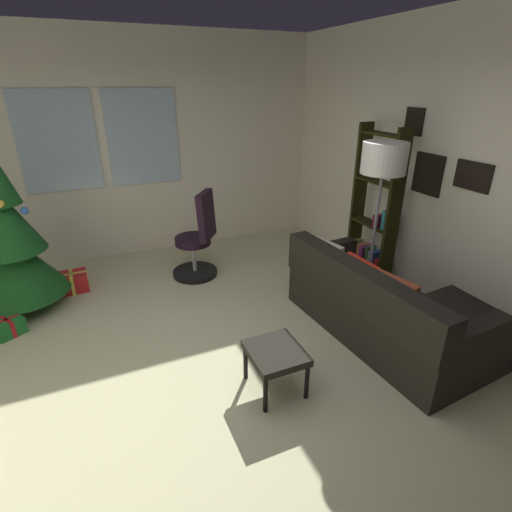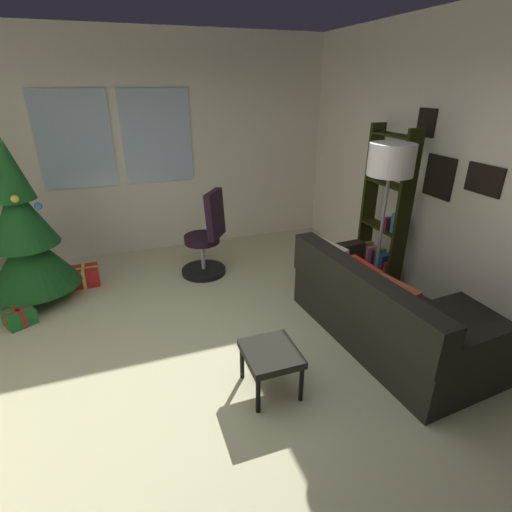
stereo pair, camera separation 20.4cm
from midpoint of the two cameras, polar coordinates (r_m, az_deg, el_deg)
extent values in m
cube|color=beige|center=(3.51, -6.66, -16.94)|extent=(5.06, 5.70, 0.10)
cube|color=silver|center=(5.58, -14.58, 15.19)|extent=(5.06, 0.10, 2.89)
cube|color=silver|center=(5.49, -24.20, 15.30)|extent=(0.90, 0.03, 1.20)
cube|color=silver|center=(5.52, -13.31, 16.74)|extent=(0.90, 0.03, 1.20)
cube|color=silver|center=(4.12, 30.26, 9.69)|extent=(0.10, 5.70, 2.89)
cube|color=black|center=(3.94, 31.93, 9.53)|extent=(0.02, 0.36, 0.25)
cube|color=black|center=(4.28, 26.68, 10.35)|extent=(0.02, 0.36, 0.40)
cube|color=black|center=(4.42, 25.15, 17.37)|extent=(0.02, 0.24, 0.27)
cube|color=black|center=(3.90, 19.58, -8.92)|extent=(0.95, 1.98, 0.42)
cube|color=black|center=(3.51, 16.57, -4.84)|extent=(0.35, 1.93, 0.38)
cube|color=black|center=(3.29, 30.90, -11.57)|extent=(0.81, 0.20, 0.20)
cube|color=black|center=(4.35, 12.35, 0.14)|extent=(0.81, 0.20, 0.20)
cube|color=black|center=(4.11, 32.17, -9.80)|extent=(0.65, 0.85, 0.42)
cube|color=red|center=(3.66, 16.89, -3.95)|extent=(0.17, 0.41, 0.41)
cube|color=beige|center=(4.00, 12.43, -0.96)|extent=(0.26, 0.43, 0.41)
cube|color=#A34329|center=(3.41, 21.22, -6.82)|extent=(0.20, 0.42, 0.40)
cube|color=black|center=(3.07, 4.17, -14.20)|extent=(0.41, 0.45, 0.06)
cylinder|color=black|center=(3.01, 2.37, -19.89)|extent=(0.04, 0.04, 0.31)
cylinder|color=black|center=(3.12, 8.64, -18.21)|extent=(0.04, 0.04, 0.31)
cylinder|color=black|center=(3.28, -0.23, -15.43)|extent=(0.04, 0.04, 0.31)
cylinder|color=black|center=(3.39, 5.52, -14.10)|extent=(0.04, 0.04, 0.31)
cylinder|color=#4C331E|center=(5.00, -28.34, -4.63)|extent=(0.12, 0.12, 0.16)
cone|color=#174F1D|center=(4.84, -29.30, -0.29)|extent=(0.95, 0.95, 0.67)
cone|color=#174F1D|center=(4.68, -30.53, 5.25)|extent=(0.68, 0.68, 0.67)
cone|color=#174F1D|center=(4.57, -31.86, 11.11)|extent=(0.42, 0.42, 0.67)
sphere|color=red|center=(4.80, -29.35, 8.16)|extent=(0.06, 0.06, 0.06)
sphere|color=gold|center=(4.42, -30.91, 7.23)|extent=(0.08, 0.08, 0.08)
sphere|color=blue|center=(4.52, -28.33, 6.48)|extent=(0.08, 0.08, 0.08)
sphere|color=#1E8C4C|center=(4.96, -29.37, 5.40)|extent=(0.07, 0.07, 0.07)
cube|color=red|center=(5.09, -22.95, -2.78)|extent=(0.34, 0.30, 0.21)
cube|color=#EAD84C|center=(5.09, -22.95, -2.78)|extent=(0.34, 0.05, 0.22)
cube|color=#EAD84C|center=(5.09, -22.95, -2.78)|extent=(0.04, 0.29, 0.22)
cube|color=#1E722D|center=(4.57, -30.42, -7.82)|extent=(0.34, 0.33, 0.16)
cube|color=red|center=(4.57, -30.42, -7.82)|extent=(0.25, 0.17, 0.17)
cube|color=red|center=(4.57, -30.42, -7.82)|extent=(0.16, 0.22, 0.17)
cylinder|color=black|center=(5.02, -6.55, -2.18)|extent=(0.56, 0.56, 0.06)
cylinder|color=#B2B2B7|center=(4.92, -6.67, 0.28)|extent=(0.05, 0.05, 0.41)
cylinder|color=black|center=(4.84, -6.79, 2.50)|extent=(0.44, 0.44, 0.09)
cube|color=black|center=(4.66, -4.82, 6.09)|extent=(0.32, 0.39, 0.57)
cube|color=black|center=(4.37, 22.03, 4.81)|extent=(0.18, 0.04, 1.85)
cube|color=black|center=(4.81, 17.48, 7.15)|extent=(0.18, 0.04, 1.85)
cube|color=black|center=(4.83, 18.54, -1.60)|extent=(0.18, 0.56, 0.02)
cube|color=black|center=(4.64, 19.35, 3.98)|extent=(0.18, 0.56, 0.02)
cube|color=black|center=(4.50, 20.23, 9.97)|extent=(0.18, 0.56, 0.02)
cube|color=black|center=(4.42, 21.19, 16.25)|extent=(0.18, 0.56, 0.02)
cube|color=#A71C1D|center=(4.65, 20.33, -1.70)|extent=(0.16, 0.06, 0.14)
cube|color=navy|center=(4.69, 19.74, -0.96)|extent=(0.17, 0.08, 0.21)
cube|color=beige|center=(4.76, 19.34, -0.76)|extent=(0.13, 0.05, 0.17)
cube|color=#3E6C3C|center=(4.79, 18.93, -0.25)|extent=(0.13, 0.04, 0.22)
cube|color=#782F6C|center=(4.84, 18.30, -0.05)|extent=(0.16, 0.07, 0.20)
cube|color=#BD702F|center=(4.89, 17.91, 0.26)|extent=(0.15, 0.05, 0.20)
cube|color=#56544D|center=(4.92, 17.49, 0.40)|extent=(0.16, 0.04, 0.18)
cube|color=olive|center=(4.98, 17.09, 0.87)|extent=(0.14, 0.07, 0.21)
cube|color=teal|center=(4.47, 21.40, 4.52)|extent=(0.13, 0.07, 0.21)
cube|color=maroon|center=(4.53, 20.43, 4.46)|extent=(0.17, 0.07, 0.14)
cylinder|color=slate|center=(4.30, 17.69, -8.39)|extent=(0.28, 0.28, 0.03)
cylinder|color=slate|center=(3.96, 19.03, 0.76)|extent=(0.03, 0.03, 1.46)
cylinder|color=silver|center=(3.72, 20.87, 13.13)|extent=(0.40, 0.40, 0.28)
camera|label=1|loc=(0.10, -88.19, 0.82)|focal=27.13mm
camera|label=2|loc=(0.10, 91.81, -0.82)|focal=27.13mm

